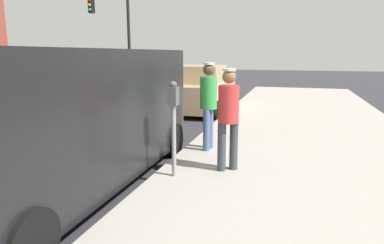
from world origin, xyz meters
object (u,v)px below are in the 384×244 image
parked_van (70,115)px  traffic_light_corner (114,26)px  pedestrian_in_red (228,113)px  parking_meter_near (174,113)px  pedestrian_in_green (208,100)px  parked_sedan_ahead (201,90)px

parked_van → traffic_light_corner: size_ratio=1.00×
pedestrian_in_red → traffic_light_corner: size_ratio=0.33×
pedestrian_in_red → traffic_light_corner: traffic_light_corner is taller
parking_meter_near → traffic_light_corner: traffic_light_corner is taller
pedestrian_in_green → traffic_light_corner: traffic_light_corner is taller
traffic_light_corner → parked_van: bearing=-64.2°
parked_van → parking_meter_near: bearing=19.3°
parking_meter_near → pedestrian_in_red: size_ratio=0.89×
pedestrian_in_green → parked_van: (-1.65, -2.21, -0.01)m
parking_meter_near → pedestrian_in_red: pedestrian_in_red is taller
parking_meter_near → traffic_light_corner: bearing=122.0°
parking_meter_near → traffic_light_corner: (-7.73, 12.38, 2.34)m
parking_meter_near → parked_sedan_ahead: size_ratio=0.34×
parking_meter_near → parked_van: 1.59m
pedestrian_in_red → pedestrian_in_green: pedestrian_in_green is taller
pedestrian_in_red → parked_sedan_ahead: 7.13m
parked_sedan_ahead → traffic_light_corner: traffic_light_corner is taller
parking_meter_near → parked_sedan_ahead: bearing=101.7°
traffic_light_corner → pedestrian_in_red: bearing=-54.3°
pedestrian_in_green → traffic_light_corner: bearing=126.4°
parking_meter_near → pedestrian_in_green: (0.15, 1.69, -0.02)m
parking_meter_near → pedestrian_in_red: (0.77, 0.53, -0.06)m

